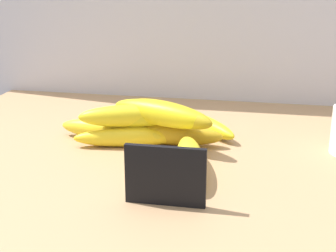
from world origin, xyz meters
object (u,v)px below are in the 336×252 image
Objects in this scene: banana_7 at (135,117)px; banana_8 at (129,116)px; chalkboard_sign at (165,178)px; banana_3 at (204,124)px; banana_4 at (129,137)px; banana_0 at (111,131)px; banana_6 at (161,114)px; banana_5 at (168,113)px; banana_2 at (170,134)px; banana_1 at (191,160)px.

banana_8 reaches higher than banana_7.
banana_8 is at bearing 116.61° from chalkboard_sign.
banana_3 and banana_4 have the same top height.
banana_0 is 10.48cm from banana_6.
banana_6 is 1.03× the size of banana_7.
banana_5 is at bearing -122.45° from banana_3.
banana_3 is 11.02cm from banana_5.
banana_6 is at bearing -4.40° from banana_7.
banana_5 reaches higher than banana_2.
banana_1 reaches higher than banana_3.
banana_5 is at bearing 25.96° from banana_6.
banana_2 is 8.14cm from banana_8.
banana_6 is (9.55, -1.07, 4.18)cm from banana_0.
chalkboard_sign reaches higher than banana_2.
banana_3 is 0.94× the size of banana_5.
banana_0 is at bearing 171.57° from banana_7.
banana_5 reaches higher than banana_3.
chalkboard_sign is at bearing -62.79° from banana_4.
banana_7 reaches higher than banana_0.
banana_5 is at bearing 12.89° from banana_4.
banana_3 is 14.80cm from banana_7.
banana_5 is at bearing -110.18° from banana_2.
banana_4 is (-12.45, 9.34, -0.42)cm from banana_1.
banana_1 is 13.03cm from banana_6.
banana_0 is at bearing 166.47° from banana_8.
banana_3 is at bearing 56.43° from banana_2.
banana_7 reaches higher than banana_4.
banana_0 is 1.03× the size of banana_4.
banana_6 is at bearing -137.10° from banana_2.
chalkboard_sign is at bearing -98.58° from banana_1.
banana_0 is at bearing 145.34° from banana_1.
banana_5 reaches higher than banana_7.
banana_1 is 0.91× the size of banana_6.
banana_5 is (10.74, -0.49, 4.10)cm from banana_0.
banana_6 is (-6.90, 10.30, 4.02)cm from banana_1.
banana_1 is at bearing -62.32° from banana_5.
chalkboard_sign reaches higher than banana_3.
banana_0 is at bearing 153.01° from banana_4.
banana_8 is (-7.04, -0.40, -0.73)cm from banana_5.
banana_2 is 9.29cm from banana_3.
banana_0 is at bearing -178.41° from banana_2.
banana_7 is (-6.29, -1.01, 3.12)cm from banana_2.
chalkboard_sign is 0.57× the size of banana_5.
banana_5 is (6.74, 1.54, 4.36)cm from banana_4.
banana_8 is (3.70, -0.89, 3.37)cm from banana_0.
banana_2 is 7.10cm from banana_7.
banana_6 reaches higher than banana_4.
banana_0 is 5.08cm from banana_8.
banana_4 is at bearing -26.99° from banana_0.
banana_1 reaches higher than banana_2.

